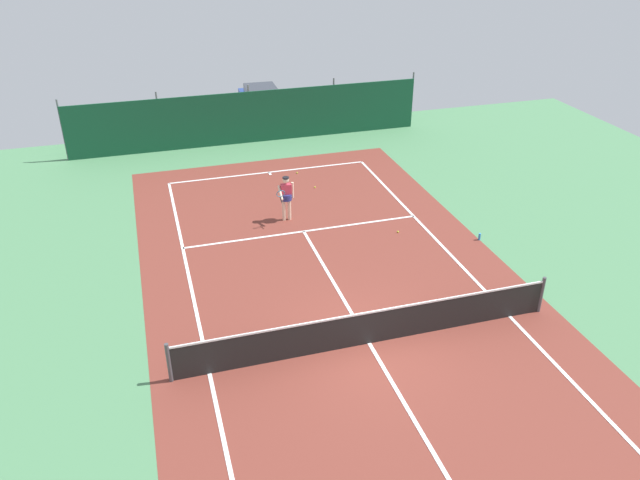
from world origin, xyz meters
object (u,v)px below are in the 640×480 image
Objects in this scene: tennis_net at (370,327)px; tennis_player at (286,195)px; tennis_ball_by_sideline at (398,232)px; tennis_ball_near_player at (297,173)px; parked_car at (262,103)px; tennis_ball_midcourt at (315,187)px; water_bottle at (480,237)px.

tennis_player reaches higher than tennis_net.
tennis_net is 153.33× the size of tennis_ball_by_sideline.
tennis_ball_near_player is at bearing 84.53° from tennis_net.
parked_car reaches higher than tennis_player.
tennis_player reaches higher than tennis_ball_by_sideline.
tennis_ball_midcourt is (0.30, -1.62, 0.00)m from tennis_ball_near_player.
tennis_player is 24.85× the size of tennis_ball_midcourt.
tennis_ball_near_player is 1.65m from tennis_ball_midcourt.
tennis_net is 19.07m from parked_car.
tennis_ball_near_player is 1.00× the size of tennis_ball_by_sideline.
tennis_ball_midcourt is 7.00m from water_bottle.
tennis_net is at bearing 93.48° from tennis_player.
tennis_ball_near_player is 0.28× the size of water_bottle.
tennis_net is at bearing -142.94° from water_bottle.
tennis_ball_by_sideline is at bearing 150.16° from tennis_player.
tennis_ball_by_sideline is at bearing -71.82° from tennis_ball_near_player.
tennis_ball_midcourt is 0.28× the size of water_bottle.
water_bottle reaches higher than tennis_ball_by_sideline.
tennis_net is 6.17× the size of tennis_player.
tennis_player is 4.09m from tennis_ball_by_sideline.
water_bottle is at bearing -58.93° from tennis_ball_near_player.
tennis_ball_midcourt is 4.73m from tennis_ball_by_sideline.
tennis_ball_midcourt is at bearing 125.84° from water_bottle.
parked_car reaches higher than tennis_ball_midcourt.
tennis_ball_near_player is at bearing 108.18° from tennis_ball_by_sideline.
tennis_net is 42.17× the size of water_bottle.
tennis_ball_midcourt is at bearing 110.89° from tennis_ball_by_sideline.
tennis_ball_near_player is 6.36m from tennis_ball_by_sideline.
tennis_net is 9.94m from tennis_ball_midcourt.
tennis_net reaches higher than tennis_ball_near_player.
tennis_ball_near_player and tennis_ball_by_sideline have the same top height.
tennis_player is at bearing 150.61° from water_bottle.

